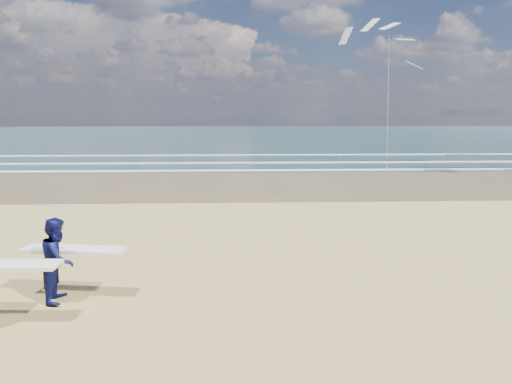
{
  "coord_description": "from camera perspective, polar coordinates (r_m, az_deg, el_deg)",
  "views": [
    {
      "loc": [
        3.45,
        -7.43,
        3.87
      ],
      "look_at": [
        4.01,
        6.0,
        1.52
      ],
      "focal_mm": 32.0,
      "sensor_mm": 36.0,
      "label": 1
    }
  ],
  "objects": [
    {
      "name": "ocean",
      "position": [
        81.23,
        9.43,
        7.07
      ],
      "size": [
        220.0,
        100.0,
        0.02
      ],
      "primitive_type": "cube",
      "color": "#1B393D",
      "rests_on": "ground"
    },
    {
      "name": "foam_breakers",
      "position": [
        39.38,
        22.51,
        3.6
      ],
      "size": [
        220.0,
        11.7,
        0.05
      ],
      "color": "white",
      "rests_on": "ground"
    },
    {
      "name": "surfer_far",
      "position": [
        10.37,
        -23.37,
        -7.65
      ],
      "size": [
        2.25,
        1.21,
        1.76
      ],
      "color": "#0B0F42",
      "rests_on": "ground"
    },
    {
      "name": "kite_1",
      "position": [
        35.56,
        16.23,
        14.02
      ],
      "size": [
        6.62,
        4.83,
        11.48
      ],
      "color": "slate",
      "rests_on": "ground"
    }
  ]
}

